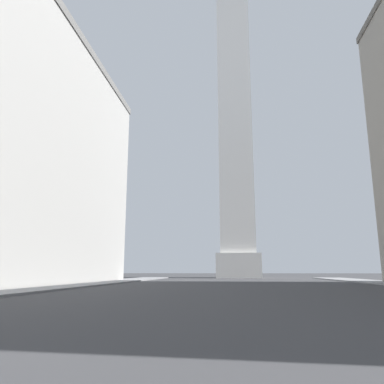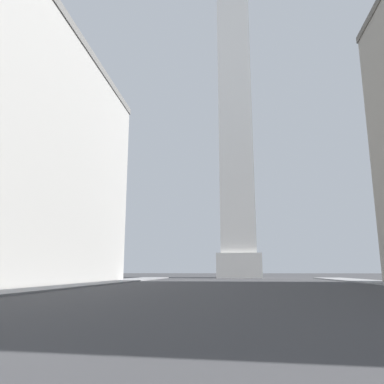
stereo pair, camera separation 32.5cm
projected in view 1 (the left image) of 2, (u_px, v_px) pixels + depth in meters
sidewalk_left at (36, 289)px, 28.49m from camera, size 5.00×91.15×0.15m
obelisk at (234, 100)px, 81.95m from camera, size 8.66×8.66×78.54m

